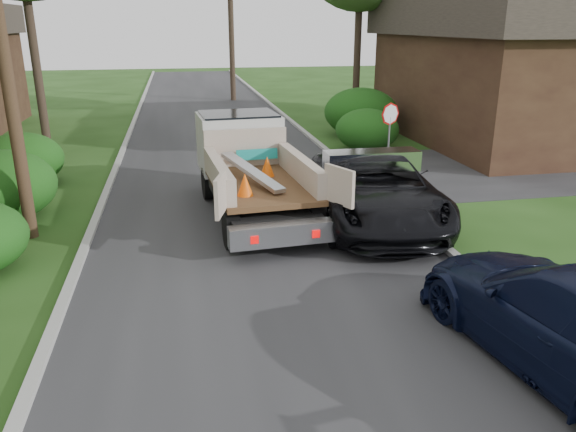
{
  "coord_description": "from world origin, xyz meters",
  "views": [
    {
      "loc": [
        -1.78,
        -8.87,
        4.97
      ],
      "look_at": [
        0.32,
        1.9,
        1.2
      ],
      "focal_mm": 35.0,
      "sensor_mm": 36.0,
      "label": 1
    }
  ],
  "objects_px": {
    "house_right": "(520,67)",
    "black_pickup": "(376,189)",
    "stop_sign": "(390,124)",
    "flatbed_truck": "(247,159)"
  },
  "relations": [
    {
      "from": "stop_sign",
      "to": "flatbed_truck",
      "type": "distance_m",
      "value": 5.73
    },
    {
      "from": "stop_sign",
      "to": "flatbed_truck",
      "type": "relative_size",
      "value": 0.37
    },
    {
      "from": "house_right",
      "to": "flatbed_truck",
      "type": "distance_m",
      "value": 15.06
    },
    {
      "from": "flatbed_truck",
      "to": "black_pickup",
      "type": "xyz_separation_m",
      "value": [
        3.12,
        -2.03,
        -0.46
      ]
    },
    {
      "from": "house_right",
      "to": "flatbed_truck",
      "type": "bearing_deg",
      "value": -150.05
    },
    {
      "from": "stop_sign",
      "to": "black_pickup",
      "type": "relative_size",
      "value": 0.39
    },
    {
      "from": "stop_sign",
      "to": "black_pickup",
      "type": "distance_m",
      "value": 5.02
    },
    {
      "from": "house_right",
      "to": "black_pickup",
      "type": "bearing_deg",
      "value": -135.99
    },
    {
      "from": "stop_sign",
      "to": "flatbed_truck",
      "type": "xyz_separation_m",
      "value": [
        -5.16,
        -2.47,
        -0.43
      ]
    },
    {
      "from": "black_pickup",
      "to": "stop_sign",
      "type": "bearing_deg",
      "value": 73.44
    }
  ]
}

